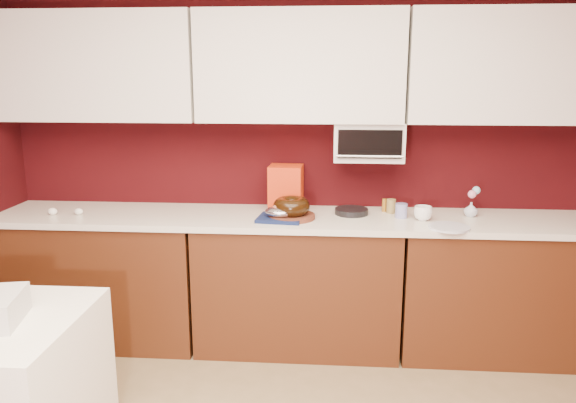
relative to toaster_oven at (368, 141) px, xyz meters
The scene contains 28 objects.
wall_back 0.49m from the toaster_oven, 162.14° to the left, with size 4.00×0.02×2.50m, color #330609.
base_cabinet_left 2.02m from the toaster_oven, behind, with size 1.31×0.58×0.86m, color #49220E.
base_cabinet_center 1.06m from the toaster_oven, 159.86° to the right, with size 1.31×0.58×0.86m, color #49220E.
base_cabinet_right 1.30m from the toaster_oven, 10.58° to the right, with size 1.31×0.58×0.86m, color #49220E.
countertop 0.69m from the toaster_oven, 159.86° to the right, with size 4.00×0.62×0.04m, color silver.
upper_cabinet_left 1.85m from the toaster_oven, behind, with size 1.31×0.33×0.70m, color white.
upper_cabinet_center 0.65m from the toaster_oven, behind, with size 1.31×0.33×0.70m, color white.
upper_cabinet_right 1.00m from the toaster_oven, ahead, with size 1.31×0.33×0.70m, color white.
toaster_oven is the anchor object (origin of this frame).
toaster_oven_door 0.16m from the toaster_oven, 90.00° to the right, with size 0.40×0.02×0.18m, color black.
toaster_oven_handle 0.19m from the toaster_oven, 90.00° to the right, with size 0.02×0.02×0.42m, color silver.
cake_base 0.71m from the toaster_oven, 155.05° to the right, with size 0.30×0.30×0.03m, color brown.
bundt_cake 0.67m from the toaster_oven, 155.05° to the right, with size 0.24×0.24×0.10m, color black.
navy_towel 0.77m from the toaster_oven, 154.26° to the right, with size 0.28×0.24×0.02m, color #121D46.
foil_ham_nest 0.75m from the toaster_oven, 154.26° to the right, with size 0.19×0.16×0.07m, color white.
roasted_ham 0.73m from the toaster_oven, 154.26° to the right, with size 0.09×0.08×0.06m, color #C27058.
pandoro_box 0.63m from the toaster_oven, behind, with size 0.22×0.20×0.30m, color #B9130C.
dark_pan 0.47m from the toaster_oven, 139.98° to the right, with size 0.22×0.22×0.04m, color black.
coffee_mug 0.58m from the toaster_oven, 31.35° to the right, with size 0.10×0.10×0.11m, color white.
blue_jar 0.50m from the toaster_oven, 35.09° to the right, with size 0.08×0.08×0.09m, color navy.
flower_vase 0.80m from the toaster_oven, ahead, with size 0.07×0.07×0.11m, color silver.
flower_pink 0.75m from the toaster_oven, ahead, with size 0.05×0.05×0.05m, color pink.
flower_blue 0.77m from the toaster_oven, ahead, with size 0.05×0.05×0.05m, color #90C5E6.
china_plate 0.77m from the toaster_oven, 39.39° to the right, with size 0.25×0.25×0.01m, color white.
amber_bottle 0.45m from the toaster_oven, ahead, with size 0.03×0.03×0.09m, color #905E1A.
paper_cup 0.46m from the toaster_oven, 10.38° to the right, with size 0.06×0.06×0.09m, color olive.
egg_left 2.12m from the toaster_oven, behind, with size 0.06×0.05×0.05m, color white.
egg_right 1.96m from the toaster_oven, behind, with size 0.06×0.04×0.04m, color silver.
Camera 1 is at (0.21, -1.59, 1.81)m, focal length 35.00 mm.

